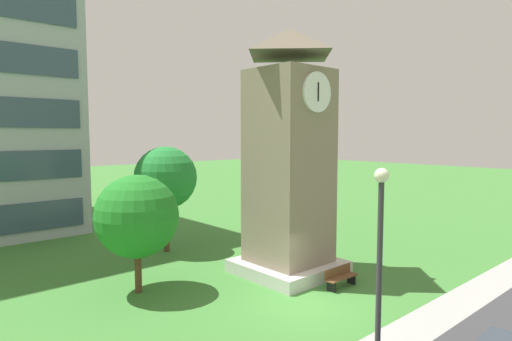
% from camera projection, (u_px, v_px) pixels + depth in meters
% --- Properties ---
extents(ground_plane, '(160.00, 160.00, 0.00)m').
position_uv_depth(ground_plane, '(304.00, 305.00, 16.85)').
color(ground_plane, '#3D7A33').
extents(kerb_strip, '(120.00, 1.60, 0.01)m').
position_uv_depth(kerb_strip, '(395.00, 341.00, 13.92)').
color(kerb_strip, '#9E9E99').
rests_on(kerb_strip, ground).
extents(clock_tower, '(4.38, 4.38, 11.57)m').
position_uv_depth(clock_tower, '(289.00, 165.00, 20.40)').
color(clock_tower, gray).
rests_on(clock_tower, ground).
extents(park_bench, '(1.80, 0.50, 0.88)m').
position_uv_depth(park_bench, '(340.00, 277.00, 18.81)').
color(park_bench, brown).
rests_on(park_bench, ground).
extents(street_lamp, '(0.36, 0.36, 5.87)m').
position_uv_depth(street_lamp, '(380.00, 259.00, 10.50)').
color(street_lamp, '#333338').
rests_on(street_lamp, ground).
extents(tree_by_building, '(3.49, 3.49, 5.02)m').
position_uv_depth(tree_by_building, '(137.00, 216.00, 17.95)').
color(tree_by_building, '#513823').
rests_on(tree_by_building, ground).
extents(tree_streetside, '(3.53, 3.53, 6.01)m').
position_uv_depth(tree_streetside, '(166.00, 178.00, 24.31)').
color(tree_streetside, '#513823').
rests_on(tree_streetside, ground).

